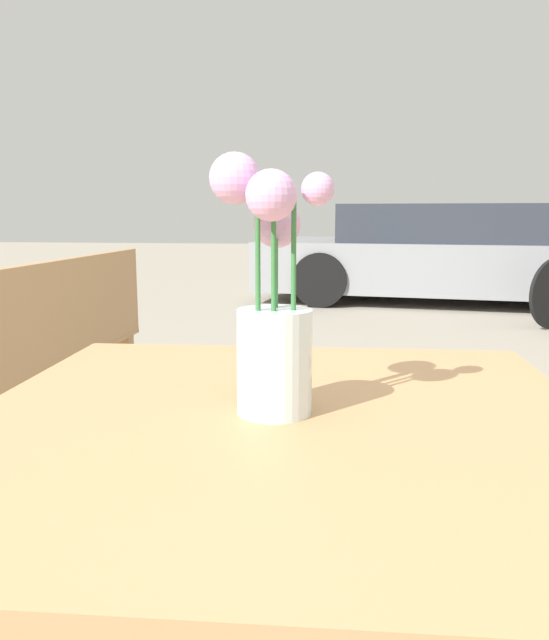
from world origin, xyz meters
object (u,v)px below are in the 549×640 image
Objects in this scene: flower_vase at (272,318)px; bench_near at (41,361)px; table_front at (281,483)px; parked_car at (445,254)px.

flower_vase is 1.80m from bench_near.
table_front is at bearing -51.78° from bench_near.
table_front is at bearing -38.16° from flower_vase.
flower_vase reaches higher than table_front.
flower_vase is at bearing -51.91° from bench_near.
table_front is 0.21× the size of parked_car.
table_front is 6.81m from parked_car.
parked_car reaches higher than table_front.
table_front is 0.60× the size of bench_near.
flower_vase is 0.23× the size of bench_near.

